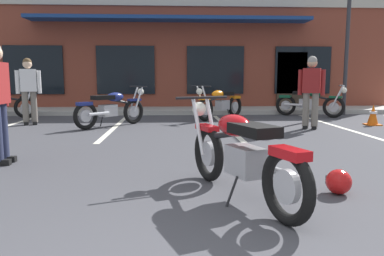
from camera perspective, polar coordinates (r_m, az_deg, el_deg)
ground_plane at (r=5.25m, az=-3.23°, el=-5.47°), size 80.00×80.00×0.00m
sidewalk_kerb at (r=12.80m, az=-3.20°, el=2.68°), size 22.00×1.80×0.14m
brick_storefront_building at (r=16.34m, az=-3.24°, el=10.52°), size 16.05×6.34×3.98m
painted_stall_lines at (r=9.23m, az=-3.21°, el=0.29°), size 13.68×4.80×0.01m
motorcycle_foreground_classic at (r=3.72m, az=7.30°, el=-3.73°), size 1.05×2.02×0.98m
motorcycle_red_sportbike at (r=9.33m, az=-12.14°, el=3.04°), size 1.62×1.69×0.98m
motorcycle_black_cruiser at (r=11.98m, az=17.51°, el=3.87°), size 1.83×1.41×0.98m
motorcycle_silver_naked at (r=10.81m, az=4.34°, el=3.82°), size 1.63×1.68×0.98m
person_in_shorts_foreground at (r=10.31m, az=-23.62°, el=5.73°), size 0.60×0.37×1.68m
person_by_back_row at (r=9.05m, az=17.70°, el=5.81°), size 0.58×0.39×1.68m
helmet_on_pavement at (r=4.18m, az=21.42°, el=-7.63°), size 0.26×0.26×0.26m
traffic_cone at (r=10.44m, az=25.85°, el=1.81°), size 0.34×0.34×0.53m
parking_lot_lamp_post at (r=12.92m, az=22.97°, el=15.62°), size 0.24×0.76×4.76m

